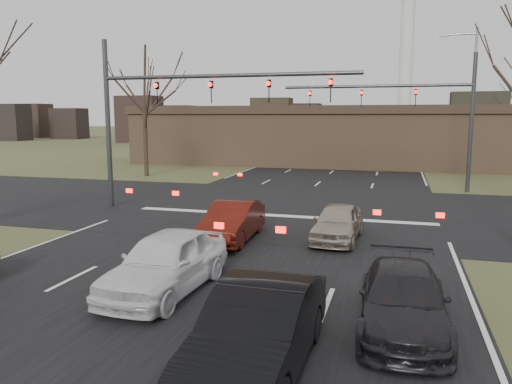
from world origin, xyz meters
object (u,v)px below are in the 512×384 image
at_px(car_red_ahead, 232,221).
at_px(car_silver_ahead, 338,222).
at_px(car_white_sedan, 166,262).
at_px(mast_arm_near, 170,102).
at_px(car_charcoal_sedan, 403,299).
at_px(building, 364,136).
at_px(mast_arm_far, 421,106).
at_px(car_black_hatch, 259,329).
at_px(streetlight_right_far, 470,98).

xyz_separation_m(car_red_ahead, car_silver_ahead, (3.65, 1.01, -0.04)).
height_order(car_white_sedan, car_silver_ahead, car_white_sedan).
height_order(mast_arm_near, car_red_ahead, mast_arm_near).
distance_m(mast_arm_near, car_white_sedan, 12.00).
bearing_deg(car_red_ahead, car_charcoal_sedan, -48.32).
height_order(building, mast_arm_far, mast_arm_far).
bearing_deg(car_red_ahead, car_white_sedan, -91.02).
height_order(car_white_sedan, car_black_hatch, car_white_sedan).
bearing_deg(car_black_hatch, streetlight_right_far, 77.50).
relative_size(streetlight_right_far, car_red_ahead, 2.36).
bearing_deg(mast_arm_near, car_white_sedan, -65.45).
height_order(building, car_silver_ahead, building).
relative_size(mast_arm_near, car_silver_ahead, 3.12).
xyz_separation_m(building, mast_arm_near, (-7.23, -25.00, 2.41)).
bearing_deg(car_red_ahead, building, 83.06).
bearing_deg(building, mast_arm_near, -106.13).
bearing_deg(mast_arm_near, car_charcoal_sedan, -46.15).
height_order(building, car_black_hatch, building).
bearing_deg(car_silver_ahead, streetlight_right_far, 72.93).
xyz_separation_m(streetlight_right_far, car_black_hatch, (-6.55, -27.40, -4.82)).
distance_m(streetlight_right_far, car_charcoal_sedan, 25.68).
height_order(building, car_white_sedan, building).
bearing_deg(mast_arm_far, car_black_hatch, -98.30).
bearing_deg(car_black_hatch, car_charcoal_sedan, 47.04).
bearing_deg(car_silver_ahead, car_black_hatch, -88.75).
relative_size(building, mast_arm_near, 3.50).
relative_size(car_white_sedan, car_red_ahead, 1.09).
height_order(car_red_ahead, car_silver_ahead, car_red_ahead).
relative_size(car_red_ahead, car_silver_ahead, 1.09).
bearing_deg(streetlight_right_far, car_silver_ahead, -109.67).
xyz_separation_m(car_black_hatch, car_red_ahead, (-3.42, 8.70, -0.07)).
bearing_deg(mast_arm_far, car_white_sedan, -108.50).
bearing_deg(mast_arm_far, streetlight_right_far, 51.89).
height_order(streetlight_right_far, car_black_hatch, streetlight_right_far).
bearing_deg(streetlight_right_far, building, 123.65).
xyz_separation_m(mast_arm_far, car_red_ahead, (-6.84, -14.69, -4.32)).
xyz_separation_m(building, car_silver_ahead, (1.00, -28.68, -2.00)).
bearing_deg(car_silver_ahead, car_white_sedan, -116.15).
bearing_deg(streetlight_right_far, car_red_ahead, -118.08).
height_order(streetlight_right_far, car_silver_ahead, streetlight_right_far).
height_order(streetlight_right_far, car_white_sedan, streetlight_right_far).
bearing_deg(mast_arm_far, mast_arm_near, -138.78).
distance_m(building, mast_arm_far, 15.75).
relative_size(mast_arm_near, car_red_ahead, 2.86).
relative_size(car_black_hatch, car_charcoal_sedan, 1.06).
xyz_separation_m(mast_arm_near, car_red_ahead, (4.58, -4.69, -4.38)).
relative_size(streetlight_right_far, car_silver_ahead, 2.57).
bearing_deg(building, car_red_ahead, -95.10).
height_order(mast_arm_far, car_black_hatch, mast_arm_far).
bearing_deg(mast_arm_near, building, 73.87).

